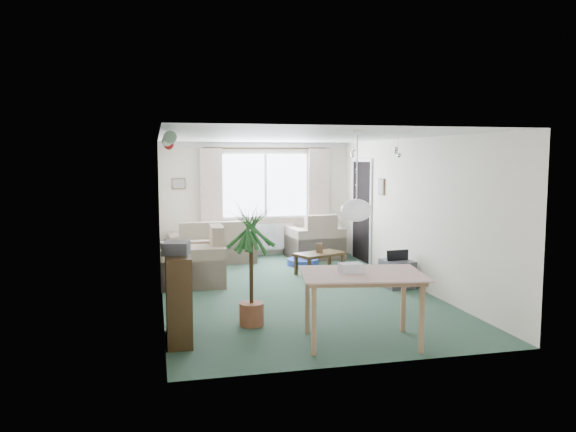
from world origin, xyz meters
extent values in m
plane|color=#2B4838|center=(0.00, 0.00, 0.00)|extent=(6.50, 6.50, 0.00)
cube|color=white|center=(0.20, 3.23, 1.50)|extent=(1.80, 0.03, 1.30)
cube|color=black|center=(0.20, 3.15, 2.27)|extent=(2.60, 0.03, 0.03)
cube|color=beige|center=(-0.95, 3.13, 1.27)|extent=(0.45, 0.08, 2.00)
cube|color=beige|center=(1.35, 3.13, 1.27)|extent=(0.45, 0.08, 2.00)
cube|color=white|center=(0.20, 3.19, 0.40)|extent=(1.20, 0.10, 0.55)
cube|color=black|center=(1.99, 2.20, 1.00)|extent=(0.03, 0.95, 2.00)
sphere|color=white|center=(0.20, -2.30, 1.48)|extent=(0.36, 0.36, 0.36)
cylinder|color=#196626|center=(-1.92, -2.30, 2.28)|extent=(1.60, 1.60, 0.12)
sphere|color=silver|center=(1.30, 0.90, 2.22)|extent=(0.20, 0.20, 0.20)
sphere|color=silver|center=(1.60, -0.30, 2.22)|extent=(0.20, 0.20, 0.20)
cube|color=brown|center=(-1.60, 3.23, 1.55)|extent=(0.28, 0.03, 0.22)
cube|color=brown|center=(1.98, 1.20, 1.55)|extent=(0.03, 0.24, 0.30)
cube|color=beige|center=(-0.98, 2.75, 0.42)|extent=(1.69, 0.91, 0.84)
cube|color=beige|center=(1.14, 2.73, 0.47)|extent=(1.12, 1.07, 0.93)
cube|color=#C2AD93|center=(-1.50, 0.83, 0.48)|extent=(1.03, 1.09, 0.96)
cube|color=black|center=(0.77, 1.08, 0.20)|extent=(0.99, 0.78, 0.39)
cube|color=brown|center=(0.77, 1.11, 0.47)|extent=(0.12, 0.04, 0.16)
cube|color=black|center=(-1.84, -2.03, 0.50)|extent=(0.28, 0.82, 1.00)
cube|color=#36363B|center=(-1.85, -2.03, 1.07)|extent=(0.34, 0.40, 0.14)
cylinder|color=#24541D|center=(-0.93, -1.66, 0.77)|extent=(0.75, 0.75, 1.53)
cube|color=#987652|center=(0.17, -2.60, 0.39)|extent=(1.38, 1.04, 0.79)
cube|color=white|center=(0.06, -2.53, 0.85)|extent=(0.26, 0.19, 0.12)
cube|color=#3B3B40|center=(1.70, -0.17, 0.22)|extent=(0.48, 0.52, 0.44)
cylinder|color=navy|center=(0.69, 1.98, 0.06)|extent=(0.67, 0.67, 0.12)
camera|label=1|loc=(-2.07, -8.42, 2.10)|focal=35.00mm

